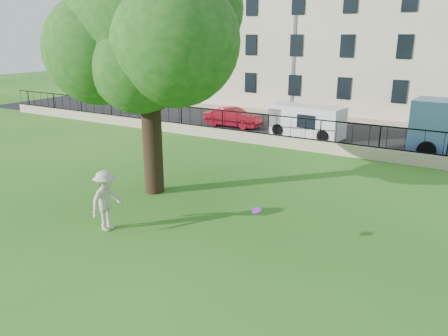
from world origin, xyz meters
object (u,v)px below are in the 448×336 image
Objects in this scene: red_sedan at (233,118)px; white_van at (307,121)px; frisbee at (257,210)px; tree at (145,23)px; man at (107,200)px.

white_van is (5.23, -0.11, 0.29)m from red_sedan.
white_van is at bearing 105.57° from frisbee.
tree is at bearing -164.45° from red_sedan.
red_sedan is at bearing 105.94° from tree.
tree is 35.51× the size of frisbee.
frisbee is at bearing -67.73° from white_van.
frisbee is 15.43m from white_van.
red_sedan is at bearing 122.04° from frisbee.
white_van is at bearing -5.26° from man.
tree is at bearing 157.68° from frisbee.
red_sedan reaches higher than frisbee.
red_sedan is (-4.75, 16.16, -0.34)m from man.
man is 0.44× the size of white_van.
man is 16.06m from white_van.
tree is 14.28m from red_sedan.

